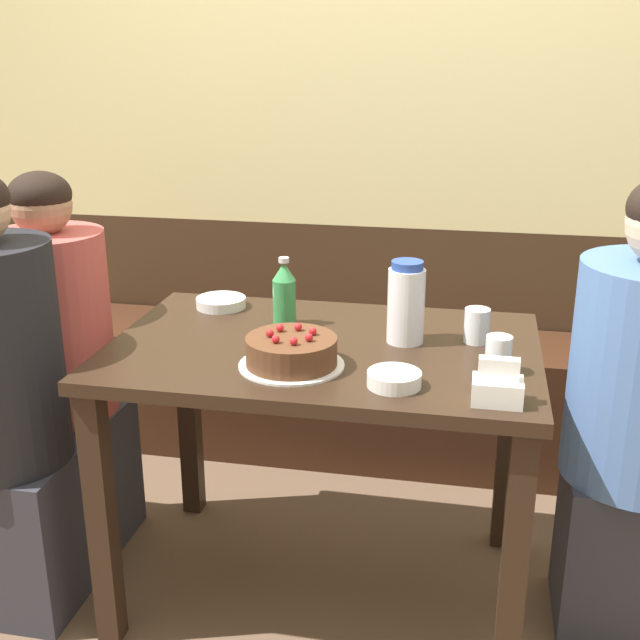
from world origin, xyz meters
The scene contains 14 objects.
ground_plane centered at (0.00, 0.00, 0.00)m, with size 12.00×12.00×0.00m, color brown.
back_wall centered at (0.00, 1.05, 1.25)m, with size 4.80×0.04×2.50m.
bench_seat centered at (0.00, 0.83, 0.24)m, with size 2.28×0.38×0.48m.
dining_table centered at (0.00, 0.00, 0.64)m, with size 1.12×0.74×0.75m.
birthday_cake centered at (-0.05, -0.16, 0.79)m, with size 0.26×0.26×0.09m.
water_pitcher centered at (0.21, 0.06, 0.86)m, with size 0.10×0.10×0.22m.
soju_bottle centered at (-0.14, 0.14, 0.84)m, with size 0.07×0.07×0.19m.
napkin_holder centered at (0.44, -0.28, 0.79)m, with size 0.11×0.08×0.11m.
bowl_soup_white centered at (-0.36, 0.25, 0.77)m, with size 0.15×0.15×0.03m.
bowl_rice_small centered at (0.21, -0.24, 0.77)m, with size 0.13×0.13×0.04m.
glass_water_tall centered at (0.45, -0.11, 0.80)m, with size 0.06×0.06×0.09m.
glass_tumbler_short centered at (0.39, 0.10, 0.80)m, with size 0.07×0.07×0.09m.
person_pale_blue_shirt centered at (-0.82, -0.22, 0.59)m, with size 0.35×0.35×1.22m.
person_grey_tee centered at (-0.82, 0.08, 0.55)m, with size 0.34×0.33×1.17m.
Camera 1 is at (0.38, -1.93, 1.49)m, focal length 45.00 mm.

